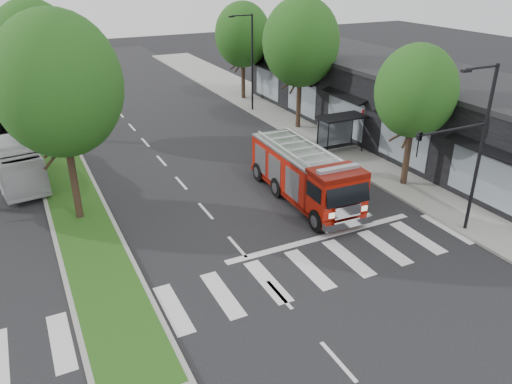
% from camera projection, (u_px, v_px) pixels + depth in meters
% --- Properties ---
extents(ground, '(140.00, 140.00, 0.00)m').
position_uv_depth(ground, '(237.00, 247.00, 22.78)').
color(ground, black).
rests_on(ground, ground).
extents(sidewalk_right, '(5.00, 80.00, 0.15)m').
position_uv_depth(sidewalk_right, '(338.00, 141.00, 35.89)').
color(sidewalk_right, gray).
rests_on(sidewalk_right, ground).
extents(median, '(3.00, 50.00, 0.15)m').
position_uv_depth(median, '(54.00, 146.00, 34.95)').
color(median, gray).
rests_on(median, ground).
extents(storefront_row, '(8.00, 30.00, 5.00)m').
position_uv_depth(storefront_row, '(391.00, 101.00, 36.67)').
color(storefront_row, black).
rests_on(storefront_row, ground).
extents(bus_shelter, '(3.20, 1.60, 2.61)m').
position_uv_depth(bus_shelter, '(340.00, 124.00, 33.03)').
color(bus_shelter, black).
rests_on(bus_shelter, ground).
extents(tree_right_near, '(4.40, 4.40, 8.05)m').
position_uv_depth(tree_right_near, '(416.00, 91.00, 26.69)').
color(tree_right_near, black).
rests_on(tree_right_near, ground).
extents(tree_right_mid, '(5.60, 5.60, 9.72)m').
position_uv_depth(tree_right_mid, '(301.00, 42.00, 36.02)').
color(tree_right_mid, black).
rests_on(tree_right_mid, ground).
extents(tree_right_far, '(5.00, 5.00, 8.73)m').
position_uv_depth(tree_right_far, '(243.00, 35.00, 44.42)').
color(tree_right_far, black).
rests_on(tree_right_far, ground).
extents(tree_median_near, '(5.80, 5.80, 10.16)m').
position_uv_depth(tree_median_near, '(58.00, 85.00, 22.36)').
color(tree_median_near, black).
rests_on(tree_median_near, ground).
extents(tree_median_far, '(5.60, 5.60, 9.72)m').
position_uv_depth(tree_median_far, '(34.00, 48.00, 33.87)').
color(tree_median_far, black).
rests_on(tree_median_far, ground).
extents(streetlight_right_near, '(4.08, 0.22, 8.00)m').
position_uv_depth(streetlight_right_near, '(468.00, 142.00, 21.82)').
color(streetlight_right_near, black).
rests_on(streetlight_right_near, ground).
extents(streetlight_right_far, '(2.11, 0.20, 8.00)m').
position_uv_depth(streetlight_right_far, '(251.00, 59.00, 41.28)').
color(streetlight_right_far, black).
rests_on(streetlight_right_far, ground).
extents(fire_engine, '(2.94, 8.80, 3.02)m').
position_uv_depth(fire_engine, '(305.00, 175.00, 26.73)').
color(fire_engine, '#600C05').
rests_on(fire_engine, ground).
extents(city_bus, '(3.39, 9.66, 2.63)m').
position_uv_depth(city_bus, '(11.00, 156.00, 29.64)').
color(city_bus, silver).
rests_on(city_bus, ground).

